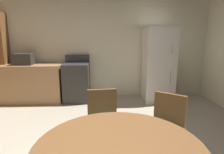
% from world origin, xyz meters
% --- Properties ---
extents(wall_back, '(5.84, 0.12, 2.70)m').
position_xyz_m(wall_back, '(0.00, 2.89, 1.35)').
color(wall_back, beige).
rests_on(wall_back, ground).
extents(kitchen_counter, '(1.74, 0.60, 0.90)m').
position_xyz_m(kitchen_counter, '(-1.75, 2.49, 0.45)').
color(kitchen_counter, '#9E754C').
rests_on(kitchen_counter, ground).
extents(oven_range, '(0.60, 0.60, 1.10)m').
position_xyz_m(oven_range, '(-0.53, 2.50, 0.47)').
color(oven_range, '#2D2B28').
rests_on(oven_range, ground).
extents(refrigerator, '(0.68, 0.68, 1.76)m').
position_xyz_m(refrigerator, '(1.44, 2.44, 0.88)').
color(refrigerator, silver).
rests_on(refrigerator, ground).
extents(microwave, '(0.44, 0.32, 0.26)m').
position_xyz_m(microwave, '(-1.74, 2.49, 1.03)').
color(microwave, '#2D2B28').
rests_on(microwave, kitchen_counter).
extents(chair_north, '(0.44, 0.44, 0.87)m').
position_xyz_m(chair_north, '(0.12, 0.27, 0.50)').
color(chair_north, brown).
rests_on(chair_north, ground).
extents(chair_northeast, '(0.56, 0.56, 0.87)m').
position_xyz_m(chair_northeast, '(0.85, 0.06, 0.50)').
color(chair_northeast, brown).
rests_on(chair_northeast, ground).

